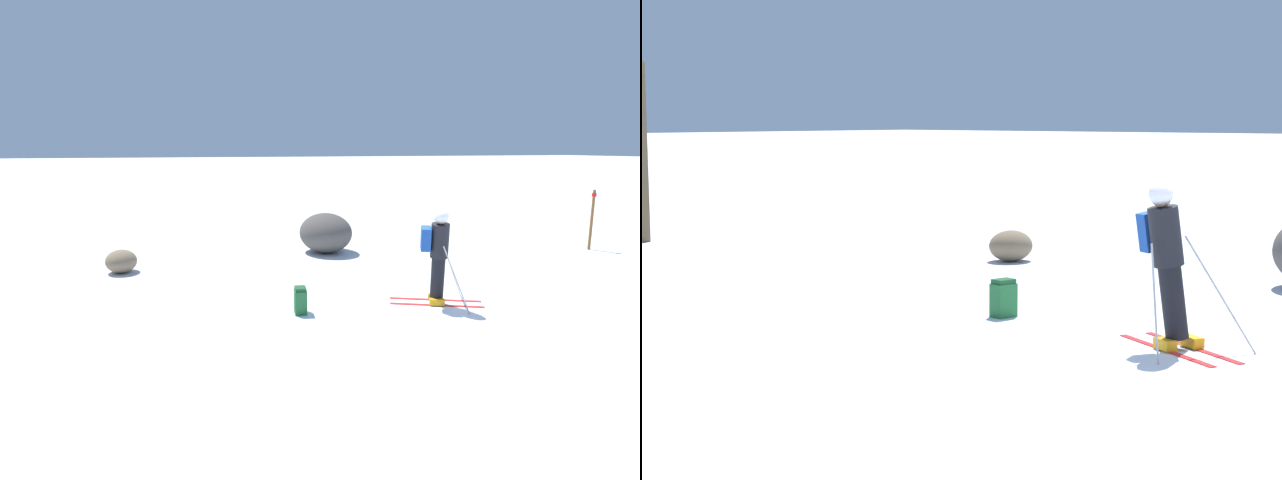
{
  "view_description": "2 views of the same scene",
  "coord_description": "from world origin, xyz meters",
  "views": [
    {
      "loc": [
        -8.37,
        5.13,
        3.01
      ],
      "look_at": [
        0.1,
        2.33,
        1.35
      ],
      "focal_mm": 28.0,
      "sensor_mm": 36.0,
      "label": 1
    },
    {
      "loc": [
        -10.61,
        -5.9,
        2.59
      ],
      "look_at": [
        -0.56,
        2.86,
        1.06
      ],
      "focal_mm": 60.0,
      "sensor_mm": 36.0,
      "label": 2
    }
  ],
  "objects": [
    {
      "name": "exposed_boulder_0",
      "position": [
        4.41,
        6.02,
        0.28
      ],
      "size": [
        0.87,
        0.74,
        0.56
      ],
      "primitive_type": "ellipsoid",
      "color": "#7A664C",
      "rests_on": "ground"
    },
    {
      "name": "ground_plane",
      "position": [
        0.0,
        0.0,
        0.0
      ],
      "size": [
        300.0,
        300.0,
        0.0
      ],
      "primitive_type": "plane",
      "color": "white"
    },
    {
      "name": "skier",
      "position": [
        -0.28,
        0.1,
        1.07
      ],
      "size": [
        1.42,
        1.81,
        1.92
      ],
      "rotation": [
        0.0,
        0.0,
        -0.46
      ],
      "color": "red",
      "rests_on": "ground"
    },
    {
      "name": "spare_backpack",
      "position": [
        0.09,
        2.71,
        0.24
      ],
      "size": [
        0.33,
        0.27,
        0.5
      ],
      "rotation": [
        0.0,
        0.0,
        6.11
      ],
      "color": "#236633",
      "rests_on": "ground"
    }
  ]
}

